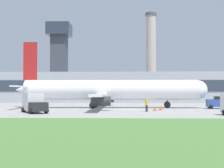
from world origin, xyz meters
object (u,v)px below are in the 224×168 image
Objects in this scene: baggage_truck at (34,103)px; pushback_tug at (219,103)px; ground_crew_person at (147,105)px; airplane at (108,90)px.

pushback_tug is at bearing 22.01° from baggage_truck.
baggage_truck reaches higher than ground_crew_person.
airplane is 18.16× the size of ground_crew_person.
ground_crew_person is at bearing 10.01° from baggage_truck.
pushback_tug is 2.20× the size of ground_crew_person.
pushback_tug is 15.14m from ground_crew_person.
ground_crew_person is (15.16, 2.68, -0.34)m from baggage_truck.
pushback_tug is (18.34, -1.49, -2.14)m from airplane.
baggage_truck is (-27.67, -11.19, 0.34)m from pushback_tug.
baggage_truck reaches higher than pushback_tug.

